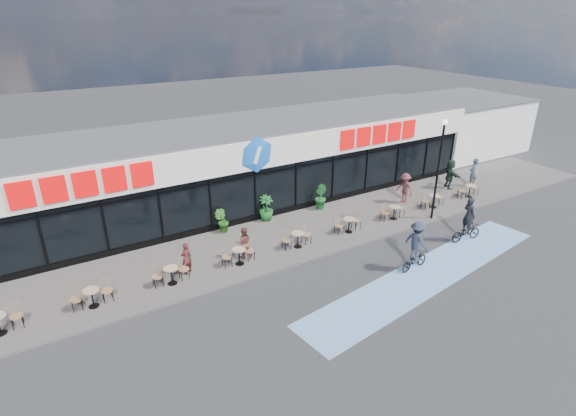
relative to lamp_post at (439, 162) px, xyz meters
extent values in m
plane|color=#28282B|center=(-8.22, -2.30, -3.28)|extent=(120.00, 120.00, 0.00)
cube|color=#57514D|center=(-8.22, 2.20, -3.23)|extent=(44.00, 5.00, 0.10)
cube|color=#6690C1|center=(-4.22, -3.80, -3.27)|extent=(14.17, 4.13, 0.01)
cube|color=black|center=(-8.22, 7.70, -1.78)|extent=(30.00, 6.00, 3.00)
cube|color=white|center=(-8.22, 7.55, 0.47)|extent=(30.60, 6.30, 1.50)
cube|color=#47474C|center=(-8.22, 7.70, 1.27)|extent=(30.60, 6.30, 0.10)
cube|color=navy|center=(-8.22, 4.66, -0.23)|extent=(30.60, 0.08, 0.18)
cube|color=black|center=(-8.22, 4.67, -0.63)|extent=(30.00, 0.06, 0.08)
cube|color=black|center=(-8.22, 4.68, -3.08)|extent=(30.00, 0.10, 0.40)
cube|color=red|center=(-16.22, 4.40, 0.52)|extent=(5.63, 0.18, 1.10)
cube|color=red|center=(-0.22, 4.40, 0.52)|extent=(5.63, 0.18, 1.10)
ellipsoid|color=blue|center=(-8.22, 4.40, 0.52)|extent=(1.90, 0.24, 1.90)
cylinder|color=black|center=(-18.22, 4.67, -1.78)|extent=(0.10, 0.10, 3.00)
cylinder|color=black|center=(-15.72, 4.67, -1.78)|extent=(0.10, 0.10, 3.00)
cylinder|color=black|center=(-13.22, 4.67, -1.78)|extent=(0.10, 0.10, 3.00)
cylinder|color=black|center=(-10.72, 4.67, -1.78)|extent=(0.10, 0.10, 3.00)
cylinder|color=black|center=(-8.22, 4.67, -1.78)|extent=(0.10, 0.10, 3.00)
cylinder|color=black|center=(-5.72, 4.67, -1.78)|extent=(0.10, 0.10, 3.00)
cylinder|color=black|center=(-3.22, 4.67, -1.78)|extent=(0.10, 0.10, 3.00)
cylinder|color=black|center=(-0.72, 4.67, -1.78)|extent=(0.10, 0.10, 3.00)
cylinder|color=black|center=(1.78, 4.67, -1.78)|extent=(0.10, 0.10, 3.00)
cylinder|color=black|center=(4.28, 4.67, -1.78)|extent=(0.10, 0.10, 3.00)
cylinder|color=black|center=(6.78, 4.67, -1.78)|extent=(0.10, 0.10, 3.00)
cube|color=silver|center=(12.28, 8.70, -1.28)|extent=(9.00, 7.00, 4.00)
cube|color=#47474C|center=(12.28, 8.70, 0.77)|extent=(9.20, 7.20, 0.12)
cylinder|color=black|center=(0.00, 0.00, -0.61)|extent=(0.12, 0.12, 5.13)
sphere|color=#FFF2CC|center=(0.00, 0.00, 2.06)|extent=(0.28, 0.28, 0.28)
cylinder|color=black|center=(-20.07, 0.98, -3.17)|extent=(0.40, 0.40, 0.02)
cylinder|color=tan|center=(-17.03, 0.98, -2.46)|extent=(0.60, 0.60, 0.04)
cylinder|color=black|center=(-17.03, 0.98, -2.81)|extent=(0.06, 0.06, 0.70)
cylinder|color=black|center=(-17.03, 0.98, -3.17)|extent=(0.40, 0.40, 0.02)
cylinder|color=tan|center=(-13.99, 0.98, -2.46)|extent=(0.60, 0.60, 0.04)
cylinder|color=black|center=(-13.99, 0.98, -2.81)|extent=(0.06, 0.06, 0.70)
cylinder|color=black|center=(-13.99, 0.98, -3.17)|extent=(0.40, 0.40, 0.02)
cylinder|color=tan|center=(-10.95, 0.98, -2.46)|extent=(0.60, 0.60, 0.04)
cylinder|color=black|center=(-10.95, 0.98, -2.81)|extent=(0.06, 0.06, 0.70)
cylinder|color=black|center=(-10.95, 0.98, -3.17)|extent=(0.40, 0.40, 0.02)
cylinder|color=tan|center=(-7.91, 0.98, -2.46)|extent=(0.60, 0.60, 0.04)
cylinder|color=black|center=(-7.91, 0.98, -2.81)|extent=(0.06, 0.06, 0.70)
cylinder|color=black|center=(-7.91, 0.98, -3.17)|extent=(0.40, 0.40, 0.02)
cylinder|color=tan|center=(-4.87, 0.98, -2.46)|extent=(0.60, 0.60, 0.04)
cylinder|color=black|center=(-4.87, 0.98, -2.81)|extent=(0.06, 0.06, 0.70)
cylinder|color=black|center=(-4.87, 0.98, -3.17)|extent=(0.40, 0.40, 0.02)
cylinder|color=tan|center=(-1.83, 0.98, -2.46)|extent=(0.60, 0.60, 0.04)
cylinder|color=black|center=(-1.83, 0.98, -2.81)|extent=(0.06, 0.06, 0.70)
cylinder|color=black|center=(-1.83, 0.98, -3.17)|extent=(0.40, 0.40, 0.02)
cylinder|color=tan|center=(1.21, 0.98, -2.46)|extent=(0.60, 0.60, 0.04)
cylinder|color=black|center=(1.21, 0.98, -2.81)|extent=(0.06, 0.06, 0.70)
cylinder|color=black|center=(1.21, 0.98, -3.17)|extent=(0.40, 0.40, 0.02)
cylinder|color=tan|center=(4.25, 0.98, -2.46)|extent=(0.60, 0.60, 0.04)
cylinder|color=black|center=(4.25, 0.98, -2.81)|extent=(0.06, 0.06, 0.70)
cylinder|color=black|center=(4.25, 0.98, -3.17)|extent=(0.40, 0.40, 0.02)
imported|color=#205017|center=(-10.34, 4.28, -2.57)|extent=(0.85, 0.82, 1.21)
imported|color=#164F1D|center=(-7.75, 4.42, -2.49)|extent=(0.82, 0.82, 1.37)
imported|color=#1B5E24|center=(-4.41, 4.21, -2.49)|extent=(0.84, 0.93, 1.38)
imported|color=#441918|center=(-13.17, 1.49, -2.47)|extent=(0.60, 0.50, 1.41)
imported|color=brown|center=(-10.50, 1.41, -2.43)|extent=(0.89, 0.81, 1.50)
imported|color=#542B2F|center=(0.25, 2.40, -2.29)|extent=(0.75, 1.20, 1.78)
imported|color=#1D3426|center=(4.39, 2.66, -2.25)|extent=(1.18, 1.80, 1.85)
imported|color=#2F3F4A|center=(5.89, 2.14, -2.26)|extent=(0.76, 0.60, 1.84)
imported|color=black|center=(-4.52, -3.15, -2.87)|extent=(1.59, 0.70, 0.81)
imported|color=#272D3D|center=(-4.52, -3.15, -1.92)|extent=(0.80, 1.24, 1.81)
imported|color=black|center=(-0.41, -2.53, -2.83)|extent=(1.76, 0.79, 0.89)
imported|color=black|center=(-0.41, -2.53, -1.92)|extent=(0.51, 0.71, 1.82)
camera|label=1|loc=(-17.95, -14.86, 7.08)|focal=28.00mm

